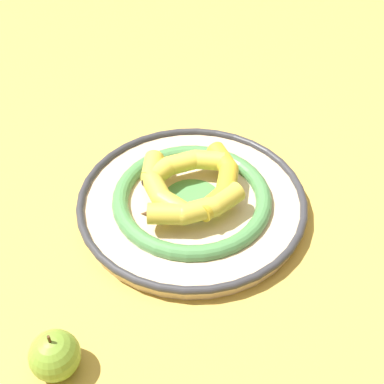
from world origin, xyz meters
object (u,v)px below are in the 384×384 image
object	(u,v)px
apple	(55,355)
decorative_bowl	(192,201)
banana_b	(196,208)
banana_d	(185,165)
banana_a	(160,186)
banana_c	(221,182)

from	to	relation	value
apple	decorative_bowl	bearing A→B (deg)	73.70
banana_b	banana_d	bearing A→B (deg)	79.02
banana_b	apple	xyz separation A→B (m)	(-0.12, -0.28, -0.02)
banana_a	banana_c	size ratio (longest dim) A/B	0.81
banana_b	apple	world-z (taller)	apple
decorative_bowl	banana_b	world-z (taller)	banana_b
banana_b	banana_d	world-z (taller)	same
banana_d	apple	world-z (taller)	apple
banana_d	banana_b	bearing A→B (deg)	78.48
decorative_bowl	banana_c	world-z (taller)	banana_c
banana_c	banana_d	xyz separation A→B (m)	(-0.07, 0.03, 0.00)
banana_a	banana_d	bearing A→B (deg)	119.05
banana_c	apple	bearing A→B (deg)	152.55
banana_b	apple	bearing A→B (deg)	-147.39
banana_c	banana_a	bearing A→B (deg)	104.27
banana_a	banana_c	xyz separation A→B (m)	(0.10, 0.04, -0.00)
decorative_bowl	banana_d	world-z (taller)	banana_d
decorative_bowl	apple	xyz separation A→B (m)	(-0.10, -0.33, 0.01)
banana_a	banana_b	world-z (taller)	same
banana_a	banana_d	xyz separation A→B (m)	(0.03, 0.06, -0.00)
banana_a	decorative_bowl	bearing A→B (deg)	68.85
banana_b	banana_c	world-z (taller)	banana_b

